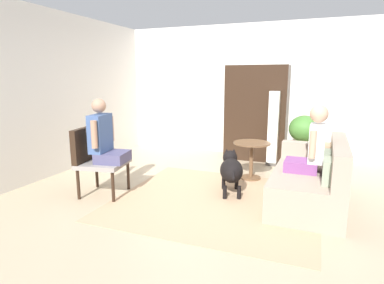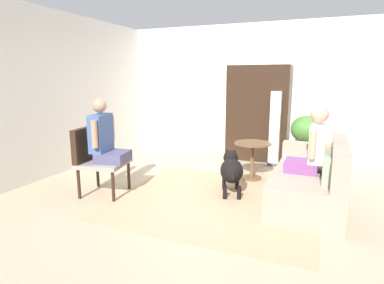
# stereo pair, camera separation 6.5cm
# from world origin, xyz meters

# --- Properties ---
(ground_plane) EXTENTS (6.81, 6.81, 0.00)m
(ground_plane) POSITION_xyz_m (0.00, 0.00, 0.00)
(ground_plane) COLOR tan
(back_wall) EXTENTS (6.28, 0.12, 2.71)m
(back_wall) POSITION_xyz_m (0.00, 2.70, 1.36)
(back_wall) COLOR silver
(back_wall) RESTS_ON ground
(left_wall) EXTENTS (0.12, 5.88, 2.71)m
(left_wall) POSITION_xyz_m (-2.90, 0.30, 1.36)
(left_wall) COLOR silver
(left_wall) RESTS_ON ground
(area_rug) EXTENTS (2.63, 2.46, 0.01)m
(area_rug) POSITION_xyz_m (0.06, -0.21, 0.00)
(area_rug) COLOR tan
(area_rug) RESTS_ON ground
(couch) EXTENTS (0.89, 1.65, 0.85)m
(couch) POSITION_xyz_m (1.25, 0.13, 0.31)
(couch) COLOR gray
(couch) RESTS_ON ground
(armchair) EXTENTS (0.70, 0.71, 0.95)m
(armchair) POSITION_xyz_m (-1.61, -0.58, 0.56)
(armchair) COLOR black
(armchair) RESTS_ON ground
(person_on_couch) EXTENTS (0.49, 0.53, 0.86)m
(person_on_couch) POSITION_xyz_m (1.21, 0.10, 0.78)
(person_on_couch) COLOR #7C417F
(person_on_armchair) EXTENTS (0.52, 0.57, 0.87)m
(person_on_armchair) POSITION_xyz_m (-1.46, -0.55, 0.81)
(person_on_armchair) COLOR #49476B
(round_end_table) EXTENTS (0.59, 0.59, 0.61)m
(round_end_table) POSITION_xyz_m (0.30, 0.90, 0.42)
(round_end_table) COLOR brown
(round_end_table) RESTS_ON ground
(dog) EXTENTS (0.48, 0.89, 0.58)m
(dog) POSITION_xyz_m (0.16, 0.15, 0.35)
(dog) COLOR black
(dog) RESTS_ON ground
(potted_plant) EXTENTS (0.54, 0.54, 0.95)m
(potted_plant) POSITION_xyz_m (1.04, 1.96, 0.60)
(potted_plant) COLOR #996047
(potted_plant) RESTS_ON ground
(column_lamp) EXTENTS (0.20, 0.20, 1.38)m
(column_lamp) POSITION_xyz_m (0.50, 1.89, 0.68)
(column_lamp) COLOR #4C4742
(column_lamp) RESTS_ON ground
(armoire_cabinet) EXTENTS (1.19, 0.56, 1.86)m
(armoire_cabinet) POSITION_xyz_m (0.10, 2.29, 0.93)
(armoire_cabinet) COLOR black
(armoire_cabinet) RESTS_ON ground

